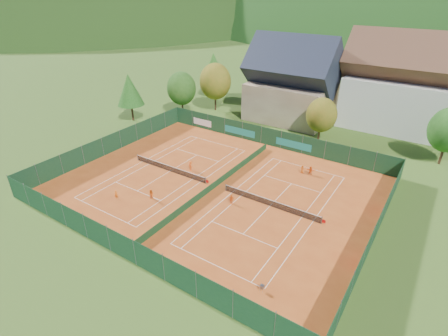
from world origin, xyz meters
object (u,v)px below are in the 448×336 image
chalet (292,85)px  player_left_mid (151,194)px  player_right_near (231,199)px  player_right_far_b (311,170)px  player_left_far (191,166)px  player_right_far_a (302,169)px  ball_hopper (262,287)px  player_left_near (116,195)px  hotel_block_a (406,89)px

chalet → player_left_mid: size_ratio=11.61×
player_right_near → player_right_far_b: same height
player_left_far → chalet: bearing=-76.9°
player_right_far_a → player_left_far: bearing=35.4°
ball_hopper → player_right_far_b: size_ratio=0.61×
ball_hopper → player_right_far_a: (-5.39, 22.30, 0.05)m
player_left_mid → player_right_far_b: 22.13m
player_right_near → player_left_near: bearing=-177.1°
ball_hopper → player_right_far_b: player_right_far_b is taller
ball_hopper → player_left_mid: (-18.43, 5.47, 0.14)m
ball_hopper → player_right_far_a: bearing=103.6°
player_right_near → player_right_far_a: player_right_near is taller
player_left_far → player_right_near: (9.46, -4.05, -0.07)m
player_right_far_b → ball_hopper: bearing=79.4°
hotel_block_a → player_right_far_a: (-7.99, -25.95, -6.78)m
chalet → player_right_near: chalet is taller
player_left_near → player_left_far: 11.43m
player_left_near → player_right_far_b: (17.96, 19.28, 0.07)m
ball_hopper → player_right_near: 13.93m
player_left_far → player_right_near: bearing=175.4°
hotel_block_a → player_right_far_b: size_ratio=16.36×
player_left_near → player_right_far_b: 26.35m
chalet → player_left_near: size_ratio=13.66×
player_left_mid → player_right_far_b: player_left_mid is taller
ball_hopper → player_left_far: 23.73m
player_left_near → player_left_far: size_ratio=0.81×
player_left_near → player_left_far: player_left_far is taller
ball_hopper → player_left_mid: 19.23m
player_right_far_b → player_left_far: bearing=8.0°
player_left_mid → player_right_far_a: player_left_mid is taller
hotel_block_a → player_left_far: (-21.65, -34.10, -6.65)m
player_left_mid → chalet: bearing=83.9°
ball_hopper → player_right_near: size_ratio=0.61×
hotel_block_a → player_left_near: (-24.81, -45.09, -6.79)m
player_right_near → chalet: bearing=76.1°
chalet → player_left_mid: bearing=-93.2°
player_right_far_a → player_right_near: bearing=75.6°
ball_hopper → player_right_far_a: player_right_far_a is taller
chalet → hotel_block_a: 19.94m
player_left_far → player_right_near: 10.29m
ball_hopper → player_left_near: (-22.20, 3.17, 0.04)m
ball_hopper → chalet: bearing=111.2°
player_left_near → player_right_near: player_right_near is taller
hotel_block_a → player_right_far_a: size_ratio=17.96×
player_right_far_b → player_left_near: bearing=25.7°
player_right_near → player_right_far_b: 13.45m
player_right_far_a → player_left_mid: bearing=56.8°
player_right_near → player_right_far_a: bearing=45.2°
player_left_far → player_right_far_b: size_ratio=1.11×
player_left_near → player_right_far_a: bearing=19.1°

